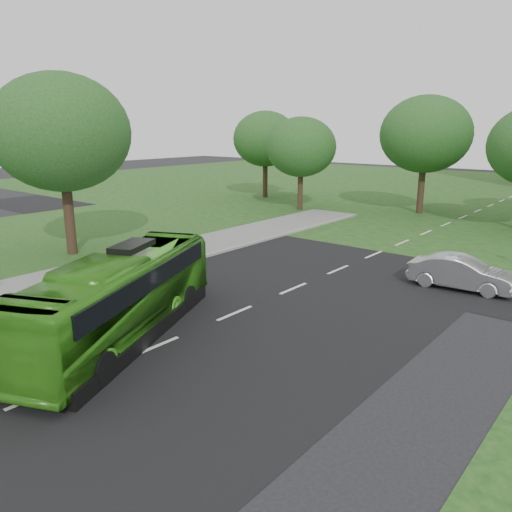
# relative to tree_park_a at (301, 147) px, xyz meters

# --- Properties ---
(ground) EXTENTS (160.00, 160.00, 0.00)m
(ground) POSITION_rel_tree_park_a_xyz_m (12.50, -24.76, -5.44)
(ground) COLOR black
(ground) RESTS_ON ground
(street_surfaces) EXTENTS (120.00, 120.00, 0.15)m
(street_surfaces) POSITION_rel_tree_park_a_xyz_m (12.12, -2.01, -5.41)
(street_surfaces) COLOR black
(street_surfaces) RESTS_ON ground
(tree_park_a) EXTENTS (6.03, 6.03, 8.01)m
(tree_park_a) POSITION_rel_tree_park_a_xyz_m (0.00, 0.00, 0.00)
(tree_park_a) COLOR black
(tree_park_a) RESTS_ON ground
(tree_park_b) EXTENTS (7.39, 7.39, 9.69)m
(tree_park_b) POSITION_rel_tree_park_a_xyz_m (8.96, 4.88, 1.10)
(tree_park_b) COLOR black
(tree_park_b) RESTS_ON ground
(tree_park_f) EXTENTS (6.54, 6.54, 8.73)m
(tree_park_f) POSITION_rel_tree_park_a_xyz_m (-7.32, 4.29, 0.50)
(tree_park_f) COLOR black
(tree_park_f) RESTS_ON ground
(tree_side_near) EXTENTS (7.56, 7.56, 10.05)m
(tree_side_near) POSITION_rel_tree_park_a_xyz_m (-1.19, -21.54, 1.38)
(tree_side_near) COLOR black
(tree_side_near) RESTS_ON ground
(bus) EXTENTS (6.53, 10.56, 2.92)m
(bus) POSITION_rel_tree_park_a_xyz_m (10.90, -26.89, -3.98)
(bus) COLOR #3C951D
(bus) RESTS_ON ground
(sedan) EXTENTS (4.67, 1.98, 1.50)m
(sedan) POSITION_rel_tree_park_a_xyz_m (18.35, -13.91, -4.69)
(sedan) COLOR silver
(sedan) RESTS_ON ground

